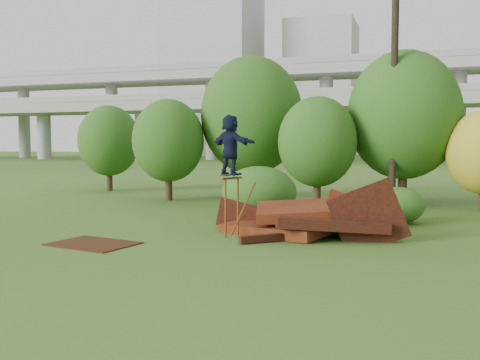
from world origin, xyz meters
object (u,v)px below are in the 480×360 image
(utility_pole, at_px, (394,71))
(flat_plate, at_px, (93,244))
(skater, at_px, (230,145))
(scrap_pile, at_px, (307,220))

(utility_pole, bearing_deg, flat_plate, -124.97)
(skater, relative_size, utility_pole, 0.16)
(scrap_pile, xyz_separation_m, skater, (-2.04, -0.88, 2.18))
(scrap_pile, distance_m, utility_pole, 8.88)
(flat_plate, height_order, utility_pole, utility_pole)
(scrap_pile, height_order, flat_plate, scrap_pile)
(scrap_pile, relative_size, flat_plate, 2.73)
(scrap_pile, bearing_deg, skater, -156.69)
(skater, distance_m, utility_pole, 9.33)
(skater, bearing_deg, utility_pole, -89.95)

